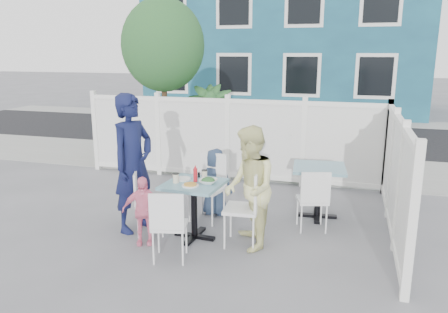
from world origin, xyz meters
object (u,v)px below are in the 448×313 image
(man, at_px, (133,163))
(chair_back, at_px, (210,182))
(toddler, at_px, (143,211))
(utility_cabinet, at_px, (153,130))
(boy, at_px, (215,182))
(chair_left, at_px, (145,198))
(main_table, at_px, (194,195))
(chair_right, at_px, (248,202))
(spare_table, at_px, (319,178))
(woman, at_px, (249,188))
(chair_near, at_px, (168,221))

(man, bearing_deg, chair_back, -37.21)
(toddler, bearing_deg, man, 108.07)
(utility_cabinet, bearing_deg, boy, -54.31)
(chair_left, distance_m, toddler, 0.35)
(utility_cabinet, xyz_separation_m, chair_left, (1.94, -4.39, -0.09))
(main_table, distance_m, chair_back, 0.73)
(main_table, relative_size, chair_left, 0.89)
(chair_left, height_order, chair_right, chair_right)
(utility_cabinet, relative_size, man, 0.63)
(boy, bearing_deg, chair_back, 81.69)
(spare_table, relative_size, chair_left, 0.93)
(chair_left, relative_size, woman, 0.56)
(main_table, relative_size, boy, 0.76)
(utility_cabinet, bearing_deg, chair_right, -54.16)
(chair_near, height_order, toddler, toddler)
(chair_left, relative_size, man, 0.46)
(chair_right, relative_size, man, 0.52)
(man, bearing_deg, chair_left, -99.44)
(toddler, bearing_deg, spare_table, 16.14)
(chair_right, relative_size, chair_near, 1.12)
(main_table, distance_m, woman, 0.80)
(utility_cabinet, xyz_separation_m, man, (1.73, -4.30, 0.36))
(chair_back, bearing_deg, chair_left, 59.65)
(utility_cabinet, distance_m, chair_right, 5.53)
(chair_back, relative_size, toddler, 1.08)
(boy, bearing_deg, main_table, 89.46)
(boy, bearing_deg, toddler, 65.42)
(main_table, height_order, chair_back, chair_back)
(chair_left, bearing_deg, utility_cabinet, -178.20)
(main_table, bearing_deg, utility_cabinet, 121.30)
(chair_left, distance_m, chair_near, 0.97)
(chair_right, xyz_separation_m, boy, (-0.74, 0.94, -0.06))
(chair_back, relative_size, boy, 0.96)
(spare_table, relative_size, chair_near, 0.92)
(chair_near, distance_m, woman, 1.10)
(chair_near, relative_size, man, 0.46)
(toddler, bearing_deg, main_table, 11.04)
(utility_cabinet, height_order, chair_left, utility_cabinet)
(chair_left, relative_size, boy, 0.85)
(chair_right, bearing_deg, man, 83.82)
(utility_cabinet, bearing_deg, chair_back, -56.10)
(spare_table, distance_m, chair_right, 1.48)
(chair_left, bearing_deg, spare_table, 97.52)
(man, distance_m, woman, 1.70)
(chair_back, distance_m, toddler, 1.23)
(chair_left, distance_m, chair_back, 1.04)
(chair_right, height_order, boy, boy)
(chair_left, bearing_deg, woman, 66.99)
(chair_left, distance_m, chair_right, 1.46)
(utility_cabinet, distance_m, boy, 4.34)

